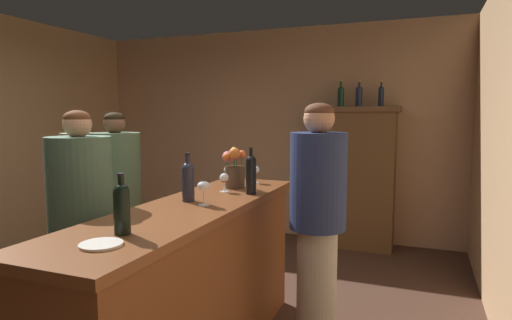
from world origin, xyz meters
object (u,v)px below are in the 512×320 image
display_cabinet (357,175)px  display_bottle_midleft (359,95)px  wine_glass_front (228,171)px  bartender (318,216)px  bar_counter (191,287)px  patron_by_cabinet (80,192)px  wine_glass_rear (255,170)px  display_bottle_center (381,95)px  wine_glass_mid (204,187)px  wine_glass_spare (224,179)px  wine_bottle_malbec (122,206)px  patron_redhead (117,203)px  display_bottle_left (341,95)px  cheese_plate (101,244)px  wine_bottle_riesling (188,179)px  wine_bottle_rose (251,173)px  flower_arrangement (234,169)px  patron_near_entrance (82,228)px

display_cabinet → display_bottle_midleft: (-0.00, -0.00, 0.95)m
wine_glass_front → bartender: (0.85, -0.39, -0.22)m
bar_counter → patron_by_cabinet: 1.79m
wine_glass_front → wine_glass_rear: bearing=5.7°
bar_counter → display_bottle_center: 3.30m
wine_glass_mid → display_bottle_midleft: bearing=79.8°
bar_counter → patron_by_cabinet: bearing=154.8°
wine_glass_spare → bartender: size_ratio=0.08×
display_cabinet → wine_glass_front: bearing=-111.3°
wine_bottle_malbec → wine_glass_mid: wine_bottle_malbec is taller
wine_bottle_malbec → wine_glass_mid: 0.71m
display_bottle_midleft → display_bottle_center: display_bottle_midleft is taller
patron_redhead → display_bottle_left: bearing=94.7°
cheese_plate → display_bottle_center: bearing=78.2°
wine_glass_mid → bartender: (0.60, 0.50, -0.24)m
wine_bottle_riesling → wine_bottle_malbec: bearing=-82.4°
wine_bottle_rose → wine_glass_mid: wine_bottle_rose is taller
display_bottle_left → wine_glass_spare: bearing=-99.0°
wine_bottle_malbec → display_bottle_center: 3.73m
wine_glass_front → cheese_plate: bearing=-82.4°
wine_bottle_rose → display_bottle_left: display_bottle_left is taller
display_cabinet → wine_bottle_riesling: 2.90m
wine_glass_front → bartender: size_ratio=0.08×
wine_glass_rear → flower_arrangement: 0.29m
display_bottle_midleft → patron_near_entrance: bearing=-112.2°
cheese_plate → patron_near_entrance: patron_near_entrance is taller
display_cabinet → patron_redhead: 2.86m
wine_glass_mid → patron_redhead: bearing=154.8°
bar_counter → patron_by_cabinet: patron_by_cabinet is taller
bar_counter → bartender: 0.95m
cheese_plate → bartender: (0.61, 1.39, -0.13)m
display_cabinet → wine_bottle_riesling: display_cabinet is taller
wine_bottle_malbec → cheese_plate: 0.22m
display_cabinet → wine_glass_mid: bearing=-100.2°
cheese_plate → display_bottle_center: size_ratio=0.62×
display_cabinet → display_bottle_midleft: 0.95m
wine_bottle_rose → wine_glass_spare: (-0.21, 0.00, -0.06)m
display_cabinet → display_bottle_left: 0.97m
cheese_plate → wine_glass_rear: bearing=90.3°
wine_glass_mid → patron_by_cabinet: size_ratio=0.09×
bartender → flower_arrangement: bearing=-4.0°
wine_glass_spare → display_bottle_midleft: (0.60, 2.42, 0.69)m
cheese_plate → wine_bottle_riesling: bearing=98.0°
wine_glass_front → bartender: bearing=-24.7°
cheese_plate → patron_redhead: (-1.06, 1.39, -0.17)m
display_cabinet → wine_bottle_rose: (-0.39, -2.42, 0.31)m
wine_bottle_rose → wine_glass_front: bearing=131.0°
patron_by_cabinet → display_bottle_midleft: bearing=66.4°
wine_glass_front → wine_glass_spare: 0.47m
wine_glass_rear → display_bottle_midleft: (0.54, 1.96, 0.68)m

